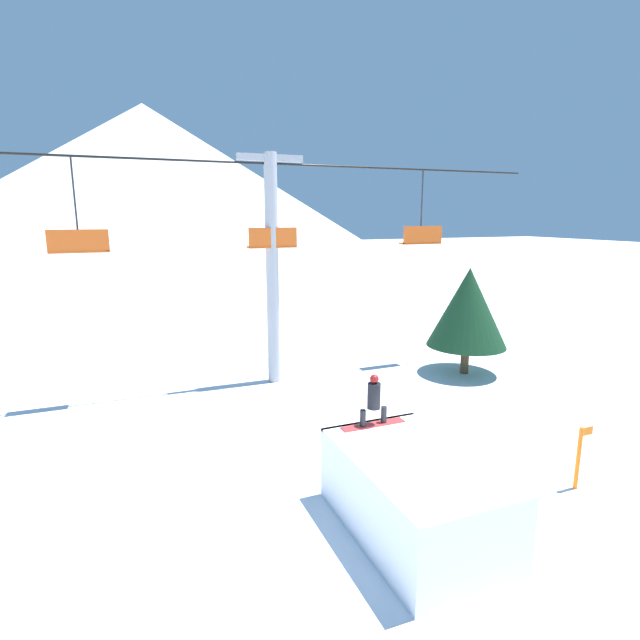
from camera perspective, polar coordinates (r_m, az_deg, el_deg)
name	(u,v)px	position (r m, az deg, el deg)	size (l,w,h in m)	color
ground_plane	(432,531)	(11.26, 12.70, -22.43)	(220.00, 220.00, 0.00)	white
mountain_ridge	(147,181)	(88.88, -19.17, 14.82)	(77.81, 77.81, 23.62)	silver
snow_ramp	(414,495)	(10.74, 10.64, -19.05)	(2.40, 3.96, 1.62)	white
snowboarder	(374,401)	(11.42, 6.17, -9.24)	(1.53, 0.30, 1.21)	#B22D2D
chairlift	(272,254)	(18.57, -5.49, 7.47)	(22.55, 0.48, 8.49)	#9E9EA3
pine_tree_near	(468,307)	(20.61, 16.56, 1.39)	(3.14, 3.14, 4.30)	#4C3823
trail_marker	(579,456)	(13.43, 27.49, -13.62)	(0.41, 0.10, 1.53)	orange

